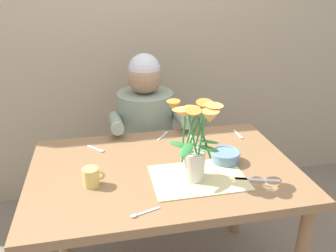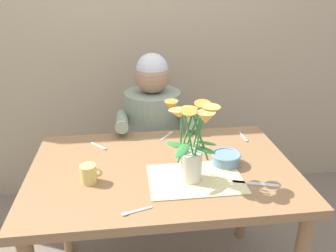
{
  "view_description": "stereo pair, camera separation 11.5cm",
  "coord_description": "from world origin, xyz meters",
  "px_view_note": "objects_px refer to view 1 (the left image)",
  "views": [
    {
      "loc": [
        -0.26,
        -1.35,
        1.54
      ],
      "look_at": [
        0.03,
        0.05,
        0.92
      ],
      "focal_mm": 37.0,
      "sensor_mm": 36.0,
      "label": 1
    },
    {
      "loc": [
        -0.15,
        -1.37,
        1.54
      ],
      "look_at": [
        0.03,
        0.05,
        0.92
      ],
      "focal_mm": 37.0,
      "sensor_mm": 36.0,
      "label": 2
    }
  ],
  "objects_px": {
    "ceramic_bowl": "(225,156)",
    "ceramic_mug": "(91,177)",
    "seated_person": "(146,143)",
    "flower_vase": "(195,138)",
    "dinner_knife": "(257,180)"
  },
  "relations": [
    {
      "from": "flower_vase",
      "to": "dinner_knife",
      "type": "relative_size",
      "value": 1.78
    },
    {
      "from": "ceramic_bowl",
      "to": "dinner_knife",
      "type": "relative_size",
      "value": 0.72
    },
    {
      "from": "seated_person",
      "to": "ceramic_bowl",
      "type": "height_order",
      "value": "seated_person"
    },
    {
      "from": "ceramic_bowl",
      "to": "dinner_knife",
      "type": "distance_m",
      "value": 0.2
    },
    {
      "from": "ceramic_bowl",
      "to": "ceramic_mug",
      "type": "xyz_separation_m",
      "value": [
        -0.61,
        -0.08,
        0.01
      ]
    },
    {
      "from": "seated_person",
      "to": "dinner_knife",
      "type": "distance_m",
      "value": 0.9
    },
    {
      "from": "ceramic_bowl",
      "to": "ceramic_mug",
      "type": "bearing_deg",
      "value": -172.96
    },
    {
      "from": "flower_vase",
      "to": "ceramic_bowl",
      "type": "distance_m",
      "value": 0.27
    },
    {
      "from": "ceramic_mug",
      "to": "ceramic_bowl",
      "type": "bearing_deg",
      "value": 7.04
    },
    {
      "from": "dinner_knife",
      "to": "ceramic_mug",
      "type": "bearing_deg",
      "value": -171.3
    },
    {
      "from": "flower_vase",
      "to": "seated_person",
      "type": "bearing_deg",
      "value": 97.61
    },
    {
      "from": "seated_person",
      "to": "dinner_knife",
      "type": "bearing_deg",
      "value": -63.39
    },
    {
      "from": "seated_person",
      "to": "ceramic_mug",
      "type": "xyz_separation_m",
      "value": [
        -0.33,
        -0.7,
        0.22
      ]
    },
    {
      "from": "ceramic_bowl",
      "to": "seated_person",
      "type": "bearing_deg",
      "value": 114.25
    },
    {
      "from": "seated_person",
      "to": "ceramic_mug",
      "type": "height_order",
      "value": "seated_person"
    }
  ]
}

